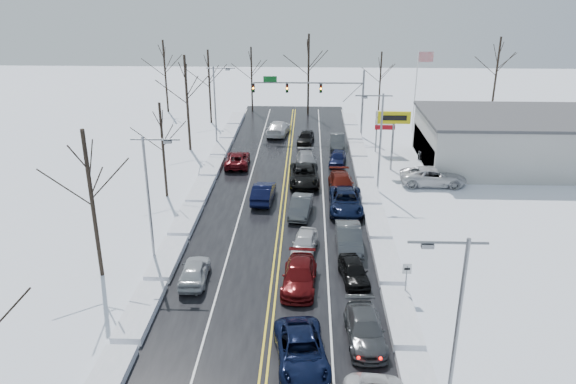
{
  "coord_description": "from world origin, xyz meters",
  "views": [
    {
      "loc": [
        2.08,
        -38.18,
        18.89
      ],
      "look_at": [
        0.54,
        3.1,
        2.5
      ],
      "focal_mm": 35.0,
      "sensor_mm": 36.0,
      "label": 1
    }
  ],
  "objects_px": {
    "flagpole": "(417,85)",
    "oncoming_car_0": "(264,201)",
    "traffic_signal_mast": "(320,92)",
    "tires_plus_sign": "(394,122)",
    "dealership_building": "(522,140)"
  },
  "relations": [
    {
      "from": "traffic_signal_mast",
      "to": "tires_plus_sign",
      "type": "xyz_separation_m",
      "value": [
        7.05,
        -12.0,
        -0.49
      ]
    },
    {
      "from": "traffic_signal_mast",
      "to": "oncoming_car_0",
      "type": "relative_size",
      "value": 2.75
    },
    {
      "from": "tires_plus_sign",
      "to": "traffic_signal_mast",
      "type": "bearing_deg",
      "value": 120.46
    },
    {
      "from": "flagpole",
      "to": "oncoming_car_0",
      "type": "bearing_deg",
      "value": -126.65
    },
    {
      "from": "oncoming_car_0",
      "to": "flagpole",
      "type": "bearing_deg",
      "value": -122.96
    },
    {
      "from": "dealership_building",
      "to": "oncoming_car_0",
      "type": "relative_size",
      "value": 4.22
    },
    {
      "from": "tires_plus_sign",
      "to": "dealership_building",
      "type": "bearing_deg",
      "value": 8.47
    },
    {
      "from": "traffic_signal_mast",
      "to": "flagpole",
      "type": "height_order",
      "value": "flagpole"
    },
    {
      "from": "flagpole",
      "to": "oncoming_car_0",
      "type": "relative_size",
      "value": 2.07
    },
    {
      "from": "tires_plus_sign",
      "to": "flagpole",
      "type": "bearing_deg",
      "value": 71.56
    },
    {
      "from": "dealership_building",
      "to": "tires_plus_sign",
      "type": "bearing_deg",
      "value": -171.53
    },
    {
      "from": "traffic_signal_mast",
      "to": "dealership_building",
      "type": "relative_size",
      "value": 0.65
    },
    {
      "from": "dealership_building",
      "to": "oncoming_car_0",
      "type": "xyz_separation_m",
      "value": [
        -25.74,
        -10.76,
        -2.66
      ]
    },
    {
      "from": "traffic_signal_mast",
      "to": "flagpole",
      "type": "bearing_deg",
      "value": 9.73
    },
    {
      "from": "flagpole",
      "to": "oncoming_car_0",
      "type": "height_order",
      "value": "flagpole"
    }
  ]
}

